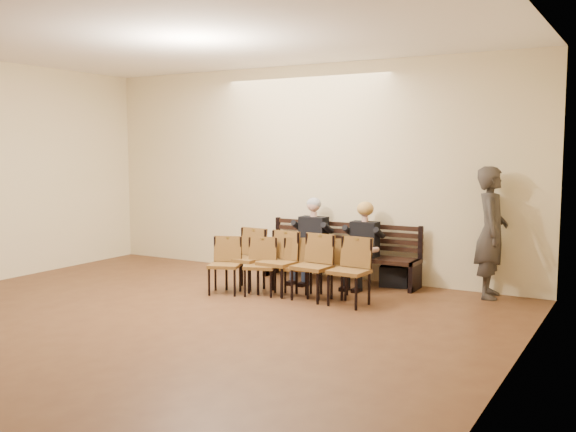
{
  "coord_description": "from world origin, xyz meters",
  "views": [
    {
      "loc": [
        5.12,
        -4.5,
        2.12
      ],
      "look_at": [
        0.21,
        4.05,
        1.08
      ],
      "focal_mm": 40.0,
      "sensor_mm": 36.0,
      "label": 1
    }
  ],
  "objects_px": {
    "bench": "(339,268)",
    "seated_woman": "(362,248)",
    "passerby": "(492,223)",
    "chair_row_back": "(278,267)",
    "water_bottle": "(361,253)",
    "chair_row_front": "(294,265)",
    "seated_man": "(311,240)",
    "laptop": "(310,247)",
    "bag": "(394,276)"
  },
  "relations": [
    {
      "from": "bench",
      "to": "seated_woman",
      "type": "distance_m",
      "value": 0.59
    },
    {
      "from": "passerby",
      "to": "chair_row_back",
      "type": "xyz_separation_m",
      "value": [
        -2.68,
        -1.41,
        -0.66
      ]
    },
    {
      "from": "bench",
      "to": "passerby",
      "type": "height_order",
      "value": "passerby"
    },
    {
      "from": "passerby",
      "to": "water_bottle",
      "type": "bearing_deg",
      "value": 93.16
    },
    {
      "from": "bench",
      "to": "chair_row_front",
      "type": "bearing_deg",
      "value": -94.6
    },
    {
      "from": "bench",
      "to": "seated_woman",
      "type": "bearing_deg",
      "value": -15.19
    },
    {
      "from": "seated_man",
      "to": "water_bottle",
      "type": "relative_size",
      "value": 6.3
    },
    {
      "from": "passerby",
      "to": "chair_row_front",
      "type": "bearing_deg",
      "value": 109.09
    },
    {
      "from": "laptop",
      "to": "bag",
      "type": "relative_size",
      "value": 0.71
    },
    {
      "from": "seated_man",
      "to": "bench",
      "type": "bearing_deg",
      "value": 14.8
    },
    {
      "from": "water_bottle",
      "to": "chair_row_back",
      "type": "xyz_separation_m",
      "value": [
        -0.88,
        -0.97,
        -0.14
      ]
    },
    {
      "from": "bench",
      "to": "chair_row_back",
      "type": "height_order",
      "value": "chair_row_back"
    },
    {
      "from": "bag",
      "to": "seated_woman",
      "type": "bearing_deg",
      "value": -153.73
    },
    {
      "from": "seated_man",
      "to": "water_bottle",
      "type": "distance_m",
      "value": 1.01
    },
    {
      "from": "laptop",
      "to": "chair_row_back",
      "type": "xyz_separation_m",
      "value": [
        0.05,
        -1.06,
        -0.14
      ]
    },
    {
      "from": "laptop",
      "to": "water_bottle",
      "type": "distance_m",
      "value": 0.93
    },
    {
      "from": "bag",
      "to": "passerby",
      "type": "xyz_separation_m",
      "value": [
        1.44,
        0.0,
        0.92
      ]
    },
    {
      "from": "laptop",
      "to": "passerby",
      "type": "height_order",
      "value": "passerby"
    },
    {
      "from": "bench",
      "to": "chair_row_front",
      "type": "distance_m",
      "value": 1.31
    },
    {
      "from": "bench",
      "to": "bag",
      "type": "relative_size",
      "value": 6.08
    },
    {
      "from": "water_bottle",
      "to": "seated_woman",
      "type": "bearing_deg",
      "value": 110.83
    },
    {
      "from": "seated_man",
      "to": "water_bottle",
      "type": "bearing_deg",
      "value": -12.59
    },
    {
      "from": "bench",
      "to": "passerby",
      "type": "relative_size",
      "value": 1.21
    },
    {
      "from": "seated_woman",
      "to": "chair_row_front",
      "type": "relative_size",
      "value": 0.53
    },
    {
      "from": "seated_woman",
      "to": "bench",
      "type": "bearing_deg",
      "value": 164.81
    },
    {
      "from": "bench",
      "to": "chair_row_back",
      "type": "distance_m",
      "value": 1.37
    },
    {
      "from": "passerby",
      "to": "chair_row_front",
      "type": "xyz_separation_m",
      "value": [
        -2.43,
        -1.38,
        -0.61
      ]
    },
    {
      "from": "bench",
      "to": "chair_row_front",
      "type": "height_order",
      "value": "chair_row_front"
    },
    {
      "from": "bag",
      "to": "chair_row_front",
      "type": "bearing_deg",
      "value": -125.64
    },
    {
      "from": "seated_man",
      "to": "bag",
      "type": "xyz_separation_m",
      "value": [
        1.34,
        0.22,
        -0.5
      ]
    },
    {
      "from": "bench",
      "to": "chair_row_back",
      "type": "xyz_separation_m",
      "value": [
        -0.35,
        -1.31,
        0.19
      ]
    },
    {
      "from": "chair_row_front",
      "to": "laptop",
      "type": "bearing_deg",
      "value": 110.23
    },
    {
      "from": "bag",
      "to": "passerby",
      "type": "distance_m",
      "value": 1.71
    },
    {
      "from": "seated_woman",
      "to": "passerby",
      "type": "height_order",
      "value": "passerby"
    },
    {
      "from": "seated_man",
      "to": "water_bottle",
      "type": "xyz_separation_m",
      "value": [
        0.98,
        -0.22,
        -0.1
      ]
    },
    {
      "from": "bench",
      "to": "bag",
      "type": "height_order",
      "value": "bench"
    },
    {
      "from": "laptop",
      "to": "chair_row_front",
      "type": "xyz_separation_m",
      "value": [
        0.3,
        -1.03,
        -0.1
      ]
    },
    {
      "from": "laptop",
      "to": "seated_man",
      "type": "bearing_deg",
      "value": 111.1
    },
    {
      "from": "laptop",
      "to": "bag",
      "type": "xyz_separation_m",
      "value": [
        1.29,
        0.35,
        -0.4
      ]
    },
    {
      "from": "seated_woman",
      "to": "bag",
      "type": "distance_m",
      "value": 0.67
    },
    {
      "from": "bag",
      "to": "chair_row_front",
      "type": "xyz_separation_m",
      "value": [
        -0.99,
        -1.38,
        0.31
      ]
    },
    {
      "from": "laptop",
      "to": "bag",
      "type": "height_order",
      "value": "laptop"
    },
    {
      "from": "seated_man",
      "to": "passerby",
      "type": "height_order",
      "value": "passerby"
    },
    {
      "from": "bench",
      "to": "water_bottle",
      "type": "height_order",
      "value": "water_bottle"
    },
    {
      "from": "bag",
      "to": "water_bottle",
      "type": "bearing_deg",
      "value": -129.55
    },
    {
      "from": "seated_woman",
      "to": "chair_row_front",
      "type": "bearing_deg",
      "value": -115.14
    },
    {
      "from": "chair_row_front",
      "to": "seated_woman",
      "type": "bearing_deg",
      "value": 68.83
    },
    {
      "from": "passerby",
      "to": "chair_row_front",
      "type": "relative_size",
      "value": 0.96
    },
    {
      "from": "bench",
      "to": "seated_man",
      "type": "bearing_deg",
      "value": -165.2
    },
    {
      "from": "water_bottle",
      "to": "chair_row_front",
      "type": "xyz_separation_m",
      "value": [
        -0.63,
        -0.94,
        -0.09
      ]
    }
  ]
}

